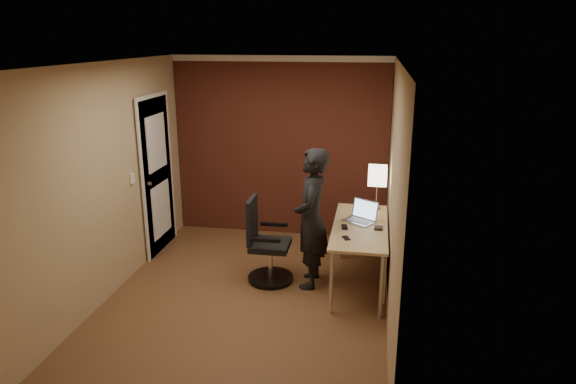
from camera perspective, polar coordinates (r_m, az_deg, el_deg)
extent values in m
plane|color=brown|center=(5.79, -4.43, -11.40)|extent=(4.00, 4.00, 0.00)
plane|color=white|center=(5.10, -5.08, 14.12)|extent=(4.00, 4.00, 0.00)
plane|color=tan|center=(7.21, -0.78, 4.99)|extent=(3.00, 0.00, 3.00)
plane|color=tan|center=(3.54, -12.86, -8.55)|extent=(3.00, 0.00, 3.00)
plane|color=tan|center=(5.86, -19.08, 1.22)|extent=(0.00, 4.00, 4.00)
plane|color=tan|center=(5.16, 11.63, -0.27)|extent=(0.00, 4.00, 4.00)
cube|color=brown|center=(7.18, -0.83, 4.94)|extent=(2.98, 0.06, 2.50)
cube|color=silver|center=(7.02, -0.89, 14.63)|extent=(3.00, 0.08, 0.08)
cube|color=silver|center=(3.25, -14.00, 11.39)|extent=(3.00, 0.08, 0.08)
cube|color=silver|center=(5.66, -19.92, 13.08)|extent=(0.08, 4.00, 0.08)
cube|color=silver|center=(4.94, 12.00, 13.27)|extent=(0.08, 4.00, 0.08)
cube|color=silver|center=(6.86, -14.39, 1.68)|extent=(0.05, 0.82, 2.02)
cube|color=silver|center=(6.86, -14.27, 1.68)|extent=(0.02, 0.92, 2.12)
cylinder|color=silver|center=(6.56, -15.18, 0.91)|extent=(0.05, 0.05, 0.05)
cube|color=silver|center=(6.26, -16.94, 1.45)|extent=(0.02, 0.08, 0.12)
cube|color=tan|center=(5.77, 8.03, -3.83)|extent=(0.60, 1.50, 0.03)
cube|color=tan|center=(5.88, 10.66, -6.56)|extent=(0.02, 1.38, 0.54)
cylinder|color=silver|center=(5.30, 4.84, -10.01)|extent=(0.04, 0.04, 0.70)
cylinder|color=silver|center=(6.56, 5.93, -4.58)|extent=(0.04, 0.04, 0.70)
cylinder|color=silver|center=(5.29, 10.33, -10.30)|extent=(0.04, 0.04, 0.70)
cylinder|color=silver|center=(6.55, 10.31, -4.80)|extent=(0.04, 0.04, 0.70)
cube|color=silver|center=(6.32, 9.73, -1.83)|extent=(0.11, 0.11, 0.01)
cylinder|color=silver|center=(6.27, 9.80, -0.46)|extent=(0.01, 0.01, 0.30)
cube|color=white|center=(6.20, 9.92, 1.83)|extent=(0.22, 0.22, 0.22)
cube|color=silver|center=(5.86, 7.86, -3.24)|extent=(0.40, 0.37, 0.01)
cube|color=silver|center=(5.92, 8.54, -1.88)|extent=(0.31, 0.23, 0.22)
cube|color=#B2CCF2|center=(5.91, 8.54, -1.91)|extent=(0.28, 0.20, 0.19)
cube|color=gray|center=(5.85, 7.86, -3.20)|extent=(0.31, 0.26, 0.00)
cube|color=black|center=(5.65, 6.28, -3.89)|extent=(0.08, 0.11, 0.03)
cube|color=black|center=(5.38, 6.48, -5.10)|extent=(0.10, 0.13, 0.01)
cube|color=black|center=(5.69, 10.02, -3.95)|extent=(0.09, 0.11, 0.02)
cylinder|color=black|center=(6.09, -1.94, -9.45)|extent=(0.53, 0.53, 0.03)
cylinder|color=silver|center=(6.01, -1.96, -7.74)|extent=(0.06, 0.06, 0.40)
cube|color=black|center=(5.92, -1.98, -5.90)|extent=(0.44, 0.44, 0.07)
cube|color=black|center=(5.86, -4.02, -3.11)|extent=(0.05, 0.40, 0.52)
cube|color=black|center=(6.09, -1.55, -3.61)|extent=(0.32, 0.05, 0.04)
cube|color=black|center=(5.64, -2.48, -5.36)|extent=(0.32, 0.05, 0.04)
imported|color=black|center=(5.72, 2.60, -2.97)|extent=(0.39, 0.59, 1.60)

